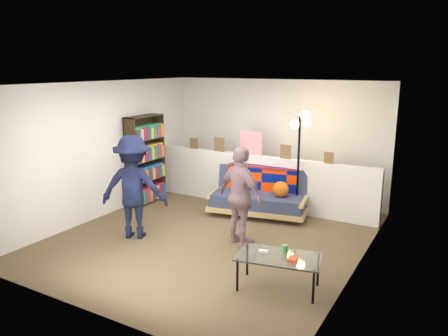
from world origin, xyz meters
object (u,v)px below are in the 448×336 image
person_left (134,187)px  person_right (241,197)px  futon_sofa (260,196)px  coffee_table (279,258)px  floor_lamp (301,143)px  bookshelf (146,163)px

person_left → person_right: (1.60, 0.55, -0.06)m
futon_sofa → coffee_table: futon_sofa is taller
coffee_table → floor_lamp: bearing=105.5°
futon_sofa → person_left: person_left is taller
coffee_table → person_right: bearing=136.7°
futon_sofa → bookshelf: (-2.27, -0.44, 0.45)m
futon_sofa → floor_lamp: floor_lamp is taller
person_left → person_right: 1.69m
futon_sofa → coffee_table: (1.36, -2.36, 0.04)m
bookshelf → person_left: (1.00, -1.49, 0.01)m
person_right → bookshelf: bearing=0.3°
person_left → person_right: size_ratio=1.07×
futon_sofa → coffee_table: 2.72m
person_right → coffee_table: bearing=157.0°
futon_sofa → person_right: bearing=-76.5°
floor_lamp → person_right: size_ratio=1.25×
bookshelf → person_left: bookshelf is taller
floor_lamp → person_left: size_ratio=1.16×
bookshelf → person_right: 2.77m
bookshelf → person_right: size_ratio=1.14×
floor_lamp → coffee_table: bearing=-74.5°
bookshelf → floor_lamp: floor_lamp is taller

